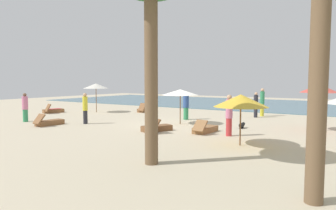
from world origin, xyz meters
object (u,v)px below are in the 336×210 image
object	(u,v)px
umbrella_4	(180,92)
person_3	(229,115)
umbrella_3	(241,101)
lounger_0	(53,111)
umbrella_2	(96,86)
lounger_3	(156,128)
person_0	(85,108)
person_4	(186,106)
umbrella_0	(319,89)
person_2	(256,104)
lounger_5	(49,122)
lounger_4	(205,129)
lounger_2	(146,110)
dog	(242,125)
person_5	(25,107)
person_1	(262,102)

from	to	relation	value
umbrella_4	person_3	xyz separation A→B (m)	(3.75, -2.04, -0.86)
umbrella_3	lounger_0	bearing A→B (deg)	167.54
umbrella_2	lounger_3	distance (m)	10.38
person_0	umbrella_2	bearing A→B (deg)	130.39
person_4	person_3	bearing A→B (deg)	-41.64
lounger_3	person_0	bearing A→B (deg)	-178.75
umbrella_2	umbrella_0	bearing A→B (deg)	-1.41
lounger_0	person_2	world-z (taller)	person_2
lounger_5	person_2	bearing A→B (deg)	48.89
lounger_3	person_4	distance (m)	4.85
umbrella_3	lounger_0	distance (m)	16.57
umbrella_3	lounger_4	xyz separation A→B (m)	(-2.40, 1.86, -1.56)
lounger_2	lounger_0	bearing A→B (deg)	-141.96
umbrella_4	lounger_3	size ratio (longest dim) A/B	1.16
umbrella_0	person_4	bearing A→B (deg)	177.52
lounger_5	person_0	size ratio (longest dim) A/B	0.97
lounger_3	lounger_4	distance (m)	2.36
lounger_3	umbrella_0	bearing A→B (deg)	33.32
person_2	dog	size ratio (longest dim) A/B	2.69
lounger_5	dog	world-z (taller)	lounger_5
umbrella_3	lounger_2	bearing A→B (deg)	142.84
umbrella_0	lounger_4	distance (m)	5.96
person_3	person_2	bearing A→B (deg)	98.06
person_3	umbrella_0	bearing A→B (deg)	48.75
umbrella_3	person_5	world-z (taller)	umbrella_3
person_1	person_3	world-z (taller)	person_1
person_5	dog	size ratio (longest dim) A/B	2.73
lounger_3	dog	bearing A→B (deg)	45.01
lounger_4	person_2	xyz separation A→B (m)	(0.23, 7.29, 0.71)
umbrella_2	lounger_4	xyz separation A→B (m)	(11.21, -3.81, -1.88)
person_2	umbrella_3	bearing A→B (deg)	-76.63
lounger_2	person_4	world-z (taller)	person_4
umbrella_4	person_2	distance (m)	6.15
umbrella_2	person_2	world-z (taller)	umbrella_2
lounger_3	lounger_0	bearing A→B (deg)	167.12
umbrella_0	dog	xyz separation A→B (m)	(-3.44, -1.16, -1.94)
umbrella_2	lounger_2	bearing A→B (deg)	36.21
person_5	person_2	bearing A→B (deg)	41.25
lounger_4	lounger_0	bearing A→B (deg)	172.92
lounger_0	lounger_4	bearing A→B (deg)	-7.08
umbrella_0	person_2	xyz separation A→B (m)	(-4.24, 3.86, -1.22)
lounger_3	person_3	xyz separation A→B (m)	(3.46, 0.74, 0.79)
person_1	umbrella_0	bearing A→B (deg)	-49.60
umbrella_0	dog	bearing A→B (deg)	-161.30
lounger_0	umbrella_2	bearing A→B (deg)	40.19
umbrella_0	lounger_3	distance (m)	8.18
person_0	person_1	size ratio (longest dim) A/B	0.91
lounger_0	lounger_4	distance (m)	13.81
umbrella_2	lounger_2	size ratio (longest dim) A/B	1.32
lounger_2	lounger_5	distance (m)	8.65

